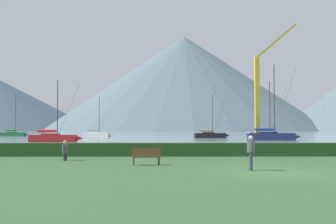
% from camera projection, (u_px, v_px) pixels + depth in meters
% --- Properties ---
extents(ground_plane, '(1000.00, 1000.00, 0.00)m').
position_uv_depth(ground_plane, '(271.00, 172.00, 18.80)').
color(ground_plane, '#385B33').
extents(harbor_water, '(320.00, 246.00, 0.00)m').
position_uv_depth(harbor_water, '(178.00, 134.00, 155.68)').
color(harbor_water, '#8499A8').
rests_on(harbor_water, ground_plane).
extents(hedge_line, '(80.00, 1.20, 0.95)m').
position_uv_depth(hedge_line, '(232.00, 149.00, 29.81)').
color(hedge_line, '#284C23').
rests_on(hedge_line, ground_plane).
extents(sailboat_slip_1, '(7.88, 2.83, 9.21)m').
position_uv_depth(sailboat_slip_1, '(54.00, 138.00, 60.90)').
color(sailboat_slip_1, red).
rests_on(sailboat_slip_1, harbor_water).
extents(sailboat_slip_2, '(9.02, 3.09, 12.81)m').
position_uv_depth(sailboat_slip_2, '(271.00, 136.00, 69.28)').
color(sailboat_slip_2, navy).
rests_on(sailboat_slip_2, harbor_water).
extents(sailboat_slip_3, '(9.15, 3.25, 11.78)m').
position_uv_depth(sailboat_slip_3, '(267.00, 135.00, 84.92)').
color(sailboat_slip_3, '#9E9EA3').
rests_on(sailboat_slip_3, harbor_water).
extents(sailboat_slip_4, '(7.53, 3.39, 10.12)m').
position_uv_depth(sailboat_slip_4, '(97.00, 134.00, 102.25)').
color(sailboat_slip_4, white).
rests_on(sailboat_slip_4, harbor_water).
extents(sailboat_slip_5, '(7.65, 2.67, 9.25)m').
position_uv_depth(sailboat_slip_5, '(210.00, 135.00, 86.96)').
color(sailboat_slip_5, black).
rests_on(sailboat_slip_5, harbor_water).
extents(sailboat_slip_6, '(7.27, 2.26, 11.26)m').
position_uv_depth(sailboat_slip_6, '(14.00, 134.00, 107.78)').
color(sailboat_slip_6, '#236B38').
rests_on(sailboat_slip_6, harbor_water).
extents(park_bench_near_path, '(1.57, 0.62, 0.95)m').
position_uv_depth(park_bench_near_path, '(146.00, 155.00, 22.32)').
color(park_bench_near_path, brown).
rests_on(park_bench_near_path, ground_plane).
extents(person_seated_viewer, '(0.36, 0.56, 1.25)m').
position_uv_depth(person_seated_viewer, '(65.00, 150.00, 25.44)').
color(person_seated_viewer, '#2D3347').
rests_on(person_seated_viewer, ground_plane).
extents(person_standing_walker, '(0.36, 0.57, 1.65)m').
position_uv_depth(person_standing_walker, '(251.00, 150.00, 19.53)').
color(person_standing_walker, '#2D3347').
rests_on(person_standing_walker, ground_plane).
extents(dock_crane, '(8.21, 2.00, 20.87)m').
position_uv_depth(dock_crane, '(259.00, 101.00, 73.16)').
color(dock_crane, '#333338').
rests_on(dock_crane, ground_plane).
extents(distant_hill_west_ridge, '(244.74, 244.74, 84.24)m').
position_uv_depth(distant_hill_west_ridge, '(184.00, 84.00, 366.25)').
color(distant_hill_west_ridge, slate).
rests_on(distant_hill_west_ridge, ground_plane).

